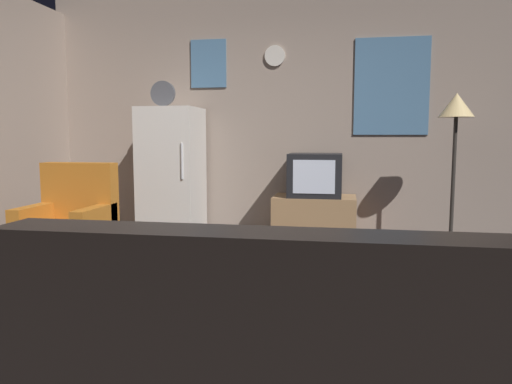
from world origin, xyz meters
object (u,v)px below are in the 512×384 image
object	(u,v)px
tv_stand	(314,224)
coffee_table	(184,280)
mug_ceramic_white	(176,239)
armchair	(69,235)
crt_tv	(315,175)
remote_control	(208,245)
wine_glass	(170,239)
book_stack	(379,253)
fridge	(172,178)
standing_lamp	(456,119)

from	to	relation	value
tv_stand	coffee_table	size ratio (longest dim) A/B	1.17
mug_ceramic_white	armchair	distance (m)	1.35
crt_tv	remote_control	world-z (taller)	crt_tv
mug_ceramic_white	remote_control	size ratio (longest dim) A/B	0.60
wine_glass	mug_ceramic_white	distance (m)	0.14
book_stack	fridge	bearing A→B (deg)	178.85
fridge	remote_control	size ratio (longest dim) A/B	11.80
standing_lamp	fridge	bearing A→B (deg)	175.67
crt_tv	standing_lamp	bearing A→B (deg)	-11.44
fridge	remote_control	xyz separation A→B (m)	(0.88, -1.72, -0.32)
standing_lamp	book_stack	distance (m)	1.48
tv_stand	armchair	size ratio (longest dim) A/B	0.87
book_stack	standing_lamp	bearing A→B (deg)	-14.92
tv_stand	mug_ceramic_white	distance (m)	2.00
tv_stand	coffee_table	xyz separation A→B (m)	(-0.77, -1.91, -0.08)
crt_tv	armchair	distance (m)	2.43
crt_tv	book_stack	xyz separation A→B (m)	(0.65, -0.09, -0.77)
coffee_table	book_stack	xyz separation A→B (m)	(1.43, 1.82, -0.18)
tv_stand	standing_lamp	xyz separation A→B (m)	(1.29, -0.26, 1.07)
fridge	standing_lamp	bearing A→B (deg)	-4.33
standing_lamp	remote_control	xyz separation A→B (m)	(-1.93, -1.51, -0.92)
remote_control	coffee_table	bearing A→B (deg)	-119.94
fridge	mug_ceramic_white	world-z (taller)	fridge
mug_ceramic_white	fridge	bearing A→B (deg)	110.62
tv_stand	wine_glass	xyz separation A→B (m)	(-0.87, -1.93, 0.21)
mug_ceramic_white	book_stack	bearing A→B (deg)	48.11
tv_stand	standing_lamp	world-z (taller)	standing_lamp
remote_control	wine_glass	bearing A→B (deg)	-130.94
crt_tv	mug_ceramic_white	world-z (taller)	crt_tv
tv_stand	crt_tv	distance (m)	0.51
standing_lamp	wine_glass	world-z (taller)	standing_lamp
wine_glass	armchair	world-z (taller)	armchair
standing_lamp	wine_glass	bearing A→B (deg)	-142.33
mug_ceramic_white	tv_stand	bearing A→B (deg)	64.11
tv_stand	remote_control	world-z (taller)	tv_stand
fridge	coffee_table	world-z (taller)	fridge
mug_ceramic_white	remote_control	bearing A→B (deg)	5.74
crt_tv	wine_glass	world-z (taller)	crt_tv
crt_tv	armchair	xyz separation A→B (m)	(-2.07, -1.18, -0.46)
crt_tv	tv_stand	bearing A→B (deg)	163.16
remote_control	armchair	world-z (taller)	armchair
remote_control	book_stack	xyz separation A→B (m)	(1.30, 1.68, -0.40)
standing_lamp	book_stack	bearing A→B (deg)	165.08
crt_tv	mug_ceramic_white	xyz separation A→B (m)	(-0.87, -1.79, -0.33)
fridge	armchair	bearing A→B (deg)	-115.61
mug_ceramic_white	book_stack	distance (m)	2.33
coffee_table	remote_control	bearing A→B (deg)	46.18
coffee_table	mug_ceramic_white	size ratio (longest dim) A/B	8.00
wine_glass	armchair	bearing A→B (deg)	148.00
standing_lamp	book_stack	world-z (taller)	standing_lamp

